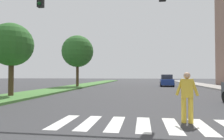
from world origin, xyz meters
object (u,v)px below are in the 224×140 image
Objects in this scene: tree_far at (78,51)px; sedan_midblock at (167,81)px; traffic_light_gantry at (41,14)px; tree_mid at (11,45)px; pedestrian_performer at (187,95)px.

sedan_midblock is (11.99, 5.00, -3.95)m from tree_far.
traffic_light_gantry is at bearing -109.97° from sedan_midblock.
tree_far is 0.67× the size of traffic_light_gantry.
pedestrian_performer is (10.76, -6.21, -2.83)m from tree_mid.
tree_mid is 12.63m from tree_far.
traffic_light_gantry is (4.71, -4.67, 0.64)m from tree_mid.
tree_mid reaches higher than pedestrian_performer.
tree_far is at bearing 117.93° from pedestrian_performer.
tree_far reaches higher than sedan_midblock.
traffic_light_gantry is at bearing -44.76° from tree_mid.
sedan_midblock is at bearing 22.66° from tree_far.
tree_far reaches higher than tree_mid.
tree_far is (0.81, 12.56, 0.98)m from tree_mid.
sedan_midblock is (12.79, 17.57, -2.98)m from tree_mid.
sedan_midblock reaches higher than pedestrian_performer.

